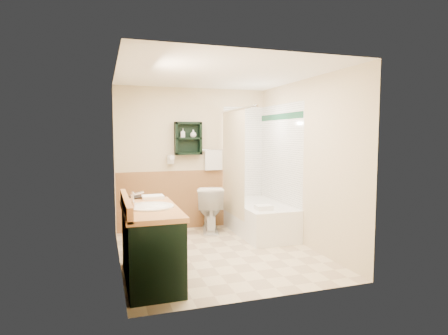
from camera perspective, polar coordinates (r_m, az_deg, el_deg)
floor at (r=5.23m, az=-0.80°, el=-12.90°), size 3.00×3.00×0.00m
back_wall at (r=6.46m, az=-4.82°, el=1.36°), size 2.60×0.04×2.40m
left_wall at (r=4.78m, az=-16.12°, el=-0.10°), size 0.04×3.00×2.40m
right_wall at (r=5.53m, az=12.35°, el=0.65°), size 0.04×3.00×2.40m
ceiling at (r=5.05m, az=-0.84°, el=14.25°), size 2.60×3.00×0.04m
wainscot_left at (r=4.89m, az=-15.50°, el=-8.29°), size 2.98×2.98×1.00m
wainscot_back at (r=6.51m, az=-4.70°, el=-4.82°), size 2.58×2.58×1.00m
mirror_frame at (r=4.21m, az=-15.28°, el=3.35°), size 1.30×1.30×1.00m
mirror_glass at (r=4.21m, az=-15.21°, el=3.35°), size 1.20×1.20×0.90m
tile_right at (r=6.18m, az=8.49°, el=-0.24°), size 1.50×1.50×2.10m
tile_back at (r=6.74m, az=3.80°, el=0.23°), size 0.95×0.95×2.10m
tile_accent at (r=6.16m, az=8.51°, el=7.66°), size 1.50×1.50×0.10m
wall_shelf at (r=6.32m, az=-5.48°, el=4.45°), size 0.45×0.15×0.55m
hair_dryer at (r=6.29m, az=-8.17°, el=1.23°), size 0.10×0.24×0.18m
towel_bar at (r=6.48m, az=-1.66°, el=2.71°), size 0.40×0.06×0.40m
curtain_rod at (r=5.87m, az=1.98°, el=8.82°), size 0.03×1.60×0.03m
shower_curtain at (r=6.04m, az=1.38°, el=0.65°), size 1.05×1.05×1.70m
vanity at (r=4.28m, az=-11.10°, el=-11.37°), size 0.59×1.29×0.82m
bathtub at (r=6.16m, az=5.41°, el=-7.78°), size 0.74×1.50×0.50m
toilet at (r=6.30m, az=-2.19°, el=-6.27°), size 0.59×0.85×0.76m
counter_towel at (r=4.74m, az=-10.81°, el=-4.43°), size 0.26×0.20×0.04m
vanity_book at (r=4.79m, az=-14.11°, el=-3.42°), size 0.15×0.05×0.20m
tub_towel at (r=5.62m, az=6.06°, el=-6.09°), size 0.23×0.19×0.07m
soap_bottle_a at (r=6.29m, az=-6.27°, el=4.88°), size 0.11×0.16×0.07m
soap_bottle_b at (r=6.33m, az=-4.70°, el=5.05°), size 0.10×0.13×0.10m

